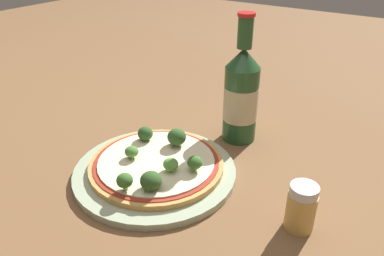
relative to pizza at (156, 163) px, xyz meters
name	(u,v)px	position (x,y,z in m)	size (l,w,h in m)	color
ground_plane	(164,168)	(0.00, 0.02, -0.02)	(3.00, 3.00, 0.00)	brown
plate	(153,170)	(0.00, 0.00, -0.01)	(0.27, 0.27, 0.01)	#A3B293
pizza	(156,163)	(0.00, 0.00, 0.00)	(0.23, 0.23, 0.01)	tan
broccoli_floret_0	(171,164)	(0.04, -0.01, 0.02)	(0.02, 0.02, 0.02)	#89A866
broccoli_floret_1	(179,138)	(0.01, 0.06, 0.02)	(0.03, 0.03, 0.03)	#89A866
broccoli_floret_2	(145,134)	(-0.06, 0.04, 0.02)	(0.03, 0.03, 0.03)	#89A866
broccoli_floret_3	(195,163)	(0.07, 0.01, 0.02)	(0.02, 0.02, 0.03)	#89A866
broccoli_floret_4	(132,152)	(-0.04, -0.02, 0.02)	(0.02, 0.02, 0.02)	#89A866
broccoli_floret_5	(151,181)	(0.04, -0.06, 0.02)	(0.03, 0.03, 0.03)	#89A866
broccoli_floret_6	(125,181)	(0.01, -0.09, 0.02)	(0.02, 0.02, 0.03)	#89A866
beer_bottle	(241,95)	(0.06, 0.19, 0.07)	(0.07, 0.07, 0.24)	#234C28
pepper_shaker	(301,208)	(0.25, 0.01, 0.02)	(0.04, 0.04, 0.07)	tan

